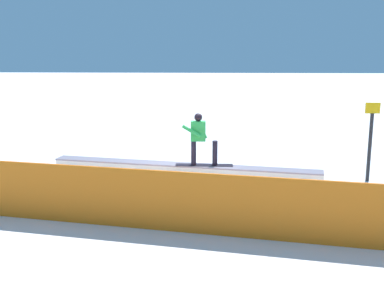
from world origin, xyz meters
The scene contains 5 objects.
ground_plane centered at (0.00, 0.00, 0.00)m, with size 120.00×120.00×0.00m, color white.
grind_box centered at (0.00, 0.00, 0.23)m, with size 7.59×1.86×0.51m.
snowboarder centered at (-0.48, 0.11, 1.30)m, with size 1.59×0.43×1.45m.
safety_fence centered at (0.00, 3.64, 0.64)m, with size 11.40×0.06×1.27m, color orange.
trail_marker centered at (-5.22, -0.30, 1.19)m, with size 0.40×0.10×2.23m.
Camera 1 is at (-0.81, 12.69, 3.69)m, focal length 43.70 mm.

